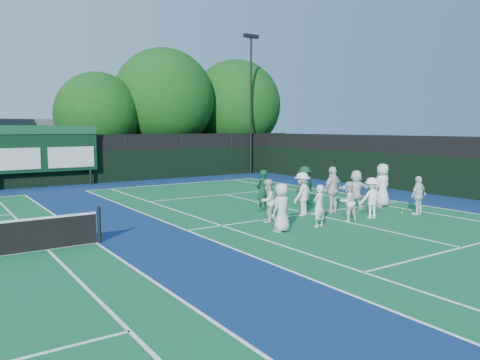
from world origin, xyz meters
TOP-DOWN VIEW (x-y plane):
  - ground at (0.00, 0.00)m, footprint 120.00×120.00m
  - court_apron at (-6.00, 1.00)m, footprint 34.00×32.00m
  - near_court at (0.00, 1.00)m, footprint 11.05×23.85m
  - back_fence at (-6.00, 16.00)m, footprint 34.00×0.08m
  - divider_fence_right at (9.00, 1.00)m, footprint 0.08×32.00m
  - scoreboard at (-7.01, 15.59)m, footprint 6.00×0.21m
  - clubhouse at (-2.00, 24.00)m, footprint 18.00×6.00m
  - light_pole_right at (7.50, 15.70)m, footprint 1.20×0.30m
  - tree_c at (-2.51, 19.58)m, footprint 5.76×5.76m
  - tree_d at (2.44, 19.58)m, footprint 7.45×7.45m
  - tree_e at (8.81, 19.58)m, footprint 7.34×7.34m
  - tennis_ball_1 at (2.64, 3.34)m, footprint 0.07×0.07m
  - tennis_ball_2 at (4.14, -1.16)m, footprint 0.07×0.07m
  - tennis_ball_4 at (-0.33, 4.02)m, footprint 0.07×0.07m
  - tennis_ball_5 at (3.16, -0.99)m, footprint 0.07×0.07m
  - player_front_0 at (-2.96, -0.88)m, footprint 0.90×0.71m
  - player_front_1 at (-1.42, -1.01)m, footprint 0.60×0.46m
  - player_front_2 at (0.15, -0.88)m, footprint 0.77×0.63m
  - player_front_3 at (1.32, -0.97)m, footprint 1.13×0.84m
  - player_front_4 at (3.42, -1.53)m, footprint 0.92×0.42m
  - player_back_0 at (-2.37, 0.65)m, footprint 0.92×0.83m
  - player_back_1 at (-0.49, 0.90)m, footprint 1.25×0.98m
  - player_back_2 at (0.95, 0.69)m, footprint 1.16×0.63m
  - player_back_3 at (2.28, 0.68)m, footprint 1.62×0.97m
  - player_back_4 at (3.83, 0.57)m, footprint 0.98×0.70m
  - coach_left at (-1.22, 2.52)m, footprint 0.70×0.53m
  - coach_right at (1.22, 2.68)m, footprint 1.24×0.88m

SIDE VIEW (x-z plane):
  - ground at x=0.00m, z-range 0.00..0.00m
  - court_apron at x=-6.00m, z-range 0.00..0.01m
  - near_court at x=0.00m, z-range 0.01..0.01m
  - tennis_ball_1 at x=2.64m, z-range 0.00..0.07m
  - tennis_ball_2 at x=4.14m, z-range 0.00..0.07m
  - tennis_ball_4 at x=-0.33m, z-range 0.00..0.07m
  - tennis_ball_5 at x=3.16m, z-range 0.00..0.07m
  - player_front_2 at x=0.15m, z-range 0.00..1.46m
  - player_front_1 at x=-1.42m, z-range 0.00..1.47m
  - player_front_4 at x=3.42m, z-range 0.00..1.53m
  - player_front_3 at x=1.32m, z-range 0.00..1.55m
  - player_back_0 at x=-2.37m, z-range 0.00..1.57m
  - player_front_0 at x=-2.96m, z-range 0.00..1.62m
  - player_back_3 at x=2.28m, z-range 0.00..1.66m
  - player_back_1 at x=-0.49m, z-range 0.00..1.71m
  - coach_left at x=-1.22m, z-range 0.00..1.71m
  - coach_right at x=1.22m, z-range 0.00..1.74m
  - player_back_4 at x=3.83m, z-range 0.00..1.87m
  - player_back_2 at x=0.95m, z-range 0.00..1.87m
  - back_fence at x=-6.00m, z-range -0.14..2.86m
  - divider_fence_right at x=9.00m, z-range -0.14..2.86m
  - clubhouse at x=-2.00m, z-range 0.00..4.00m
  - scoreboard at x=-7.01m, z-range 0.42..3.97m
  - tree_c at x=-2.51m, z-range 0.57..7.76m
  - tree_e at x=8.81m, z-range 0.58..9.46m
  - tree_d at x=2.44m, z-range 0.70..9.92m
  - light_pole_right at x=7.50m, z-range 1.24..11.36m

